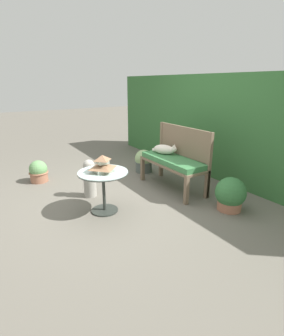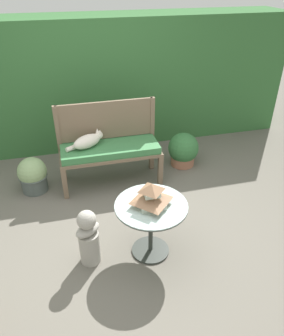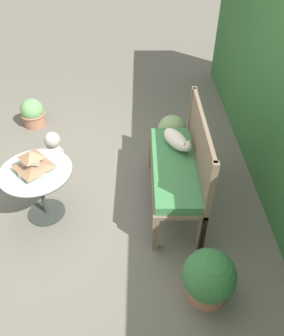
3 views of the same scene
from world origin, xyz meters
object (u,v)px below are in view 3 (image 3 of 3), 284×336
object	(u,v)px
garden_bench	(175,169)
garden_bust	(56,156)
potted_plant_table_near	(209,278)
pagoda_birdhouse	(33,162)
potted_plant_table_far	(33,113)
potted_plant_hedge_corner	(172,133)
cat	(177,140)
patio_table	(38,180)

from	to	relation	value
garden_bench	garden_bust	distance (m)	1.41
garden_bust	potted_plant_table_near	distance (m)	2.17
pagoda_birdhouse	potted_plant_table_far	xyz separation A→B (m)	(-1.74, -0.54, -0.51)
pagoda_birdhouse	garden_bust	xyz separation A→B (m)	(-0.61, 0.02, -0.40)
potted_plant_table_near	potted_plant_table_far	world-z (taller)	potted_plant_table_near
potted_plant_hedge_corner	potted_plant_table_near	world-z (taller)	potted_plant_table_near
cat	pagoda_birdhouse	distance (m)	1.46
cat	potted_plant_table_near	bearing A→B (deg)	-21.59
patio_table	pagoda_birdhouse	size ratio (longest dim) A/B	2.22
patio_table	potted_plant_table_far	distance (m)	1.85
garden_bench	patio_table	xyz separation A→B (m)	(0.17, -1.36, 0.01)
patio_table	potted_plant_hedge_corner	bearing A→B (deg)	129.61
garden_bench	patio_table	distance (m)	1.37
garden_bench	potted_plant_table_far	distance (m)	2.49
garden_bench	patio_table	size ratio (longest dim) A/B	1.86
garden_bench	garden_bust	xyz separation A→B (m)	(-0.44, -1.33, -0.17)
cat	pagoda_birdhouse	world-z (taller)	pagoda_birdhouse
garden_bust	potted_plant_table_near	world-z (taller)	garden_bust
pagoda_birdhouse	garden_bust	distance (m)	0.73
garden_bust	patio_table	bearing A→B (deg)	-36.50
garden_bust	potted_plant_table_far	distance (m)	1.27
potted_plant_table_near	potted_plant_hedge_corner	bearing A→B (deg)	-176.13
garden_bench	potted_plant_hedge_corner	world-z (taller)	garden_bench
garden_bench	potted_plant_table_near	distance (m)	1.14
pagoda_birdhouse	potted_plant_hedge_corner	distance (m)	1.90
cat	patio_table	bearing A→B (deg)	-100.96
garden_bench	potted_plant_table_near	world-z (taller)	garden_bench
cat	potted_plant_table_far	world-z (taller)	cat
garden_bust	pagoda_birdhouse	bearing A→B (deg)	-36.50
garden_bust	potted_plant_hedge_corner	bearing A→B (deg)	77.82
pagoda_birdhouse	potted_plant_hedge_corner	xyz separation A→B (m)	(-1.17, 1.42, -0.47)
garden_bench	potted_plant_table_far	world-z (taller)	garden_bench
pagoda_birdhouse	patio_table	bearing A→B (deg)	-90.00
cat	potted_plant_table_near	xyz separation A→B (m)	(1.37, 0.17, -0.40)
pagoda_birdhouse	potted_plant_table_near	size ratio (longest dim) A/B	0.64
garden_bench	pagoda_birdhouse	xyz separation A→B (m)	(0.17, -1.36, 0.23)
potted_plant_table_near	patio_table	bearing A→B (deg)	-120.74
cat	garden_bust	distance (m)	1.42
garden_bench	potted_plant_table_far	bearing A→B (deg)	-129.71
patio_table	potted_plant_table_far	world-z (taller)	patio_table
patio_table	potted_plant_hedge_corner	size ratio (longest dim) A/B	1.49
pagoda_birdhouse	garden_bench	bearing A→B (deg)	97.00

